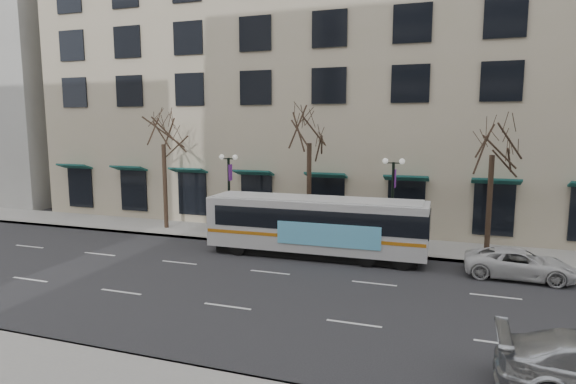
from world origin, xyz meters
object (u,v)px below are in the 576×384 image
at_px(tree_far_right, 493,136).
at_px(lamp_post_right, 393,199).
at_px(tree_far_left, 163,130).
at_px(city_bus, 317,225).
at_px(tree_far_mid, 309,127).
at_px(lamp_post_left, 229,191).
at_px(white_pickup, 520,264).

height_order(tree_far_right, lamp_post_right, tree_far_right).
relative_size(tree_far_left, tree_far_right, 1.03).
relative_size(tree_far_right, lamp_post_right, 1.55).
bearing_deg(tree_far_left, city_bus, -14.81).
height_order(tree_far_left, tree_far_mid, tree_far_mid).
xyz_separation_m(tree_far_left, lamp_post_right, (15.01, -0.60, -3.75)).
height_order(lamp_post_right, city_bus, lamp_post_right).
xyz_separation_m(lamp_post_left, city_bus, (6.35, -2.40, -1.21)).
bearing_deg(lamp_post_right, tree_far_right, 6.85).
bearing_deg(tree_far_mid, lamp_post_right, -6.83).
bearing_deg(lamp_post_left, white_pickup, -10.13).
bearing_deg(lamp_post_right, city_bus, -146.67).
height_order(tree_far_left, white_pickup, tree_far_left).
relative_size(city_bus, white_pickup, 2.44).
relative_size(tree_far_left, tree_far_mid, 0.98).
distance_m(city_bus, white_pickup, 9.92).
relative_size(tree_far_left, city_bus, 0.71).
bearing_deg(city_bus, tree_far_right, 18.00).
bearing_deg(lamp_post_left, tree_far_mid, 6.85).
height_order(tree_far_left, lamp_post_right, tree_far_left).
relative_size(tree_far_mid, city_bus, 0.73).
distance_m(tree_far_left, white_pickup, 22.32).
xyz_separation_m(tree_far_right, lamp_post_left, (-14.99, -0.60, -3.48)).
height_order(tree_far_right, white_pickup, tree_far_right).
xyz_separation_m(tree_far_left, tree_far_right, (20.00, 0.00, -0.28)).
height_order(lamp_post_left, lamp_post_right, same).
bearing_deg(white_pickup, tree_far_left, 82.56).
bearing_deg(white_pickup, city_bus, 89.05).
distance_m(tree_far_mid, lamp_post_left, 6.40).
bearing_deg(tree_far_left, white_pickup, -9.36).
distance_m(tree_far_right, city_bus, 10.28).
relative_size(tree_far_left, lamp_post_right, 1.60).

